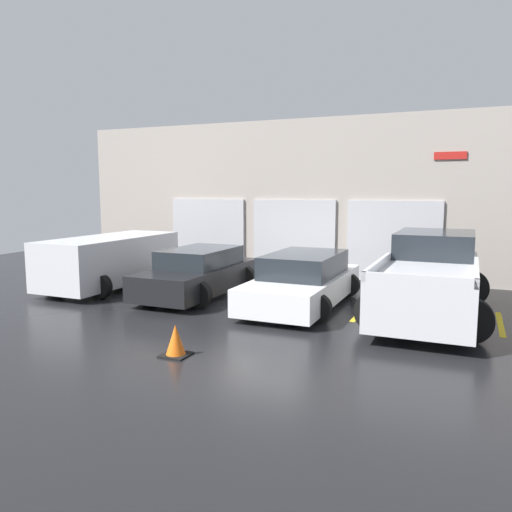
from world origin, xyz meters
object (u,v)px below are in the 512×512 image
Objects in this scene: pickup_truck at (430,277)px; traffic_cone at (176,341)px; sedan_side at (111,260)px; sedan_white at (303,281)px; van_right at (199,273)px.

pickup_truck is 10.05× the size of traffic_cone.
sedan_side is 8.22× the size of traffic_cone.
pickup_truck is 8.91m from sedan_side.
traffic_cone is (-3.79, -4.81, -0.62)m from pickup_truck.
van_right is at bearing -179.86° from sedan_white.
pickup_truck reaches higher than van_right.
pickup_truck reaches higher than sedan_side.
sedan_side is at bearing -179.72° from sedan_white.
van_right is (-5.94, -0.26, -0.26)m from pickup_truck.
traffic_cone is (-0.82, -4.56, -0.35)m from sedan_white.
van_right is (2.97, 0.02, -0.21)m from sedan_side.
pickup_truck is at bearing 51.74° from traffic_cone.
sedan_side is at bearing 138.43° from traffic_cone.
van_right is 5.05m from traffic_cone.
sedan_white is (-2.97, -0.25, -0.26)m from pickup_truck.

